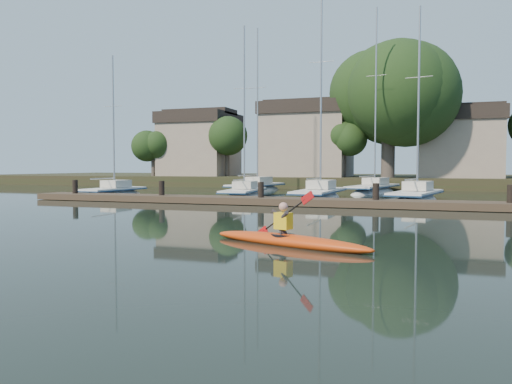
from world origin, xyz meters
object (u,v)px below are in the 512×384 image
(sailboat_5, at_px, (256,193))
(sailboat_3, at_px, (416,204))
(kayak, at_px, (287,238))
(sailboat_2, at_px, (319,202))
(sailboat_1, at_px, (244,200))
(sailboat_0, at_px, (113,199))
(dock, at_px, (316,202))
(sailboat_6, at_px, (373,195))

(sailboat_5, bearing_deg, sailboat_3, -24.85)
(sailboat_3, bearing_deg, kayak, -87.60)
(sailboat_2, bearing_deg, kayak, -79.18)
(sailboat_1, height_order, sailboat_5, sailboat_5)
(kayak, relative_size, sailboat_5, 0.33)
(kayak, height_order, sailboat_0, sailboat_0)
(dock, height_order, sailboat_3, sailboat_3)
(sailboat_0, height_order, sailboat_1, sailboat_1)
(sailboat_2, bearing_deg, sailboat_1, -178.89)
(kayak, bearing_deg, dock, 118.55)
(dock, bearing_deg, sailboat_3, 47.14)
(sailboat_1, relative_size, sailboat_5, 0.85)
(sailboat_2, bearing_deg, sailboat_6, 75.97)
(kayak, xyz_separation_m, sailboat_5, (-9.89, 26.17, -0.37))
(dock, height_order, sailboat_5, sailboat_5)
(sailboat_1, relative_size, sailboat_2, 0.84)
(sailboat_0, bearing_deg, sailboat_2, 7.03)
(dock, height_order, sailboat_6, sailboat_6)
(kayak, xyz_separation_m, sailboat_3, (2.78, 17.97, -0.37))
(dock, distance_m, sailboat_3, 7.05)
(sailboat_1, bearing_deg, sailboat_3, -7.03)
(sailboat_1, bearing_deg, sailboat_6, 42.47)
(sailboat_2, relative_size, sailboat_3, 1.16)
(sailboat_5, xyz_separation_m, sailboat_6, (9.37, 0.45, 0.00))
(sailboat_1, bearing_deg, kayak, -72.78)
(dock, xyz_separation_m, sailboat_1, (-5.94, 5.25, -0.37))
(sailboat_1, xyz_separation_m, sailboat_3, (10.74, -0.09, -0.02))
(dock, xyz_separation_m, sailboat_5, (-7.88, 13.37, -0.38))
(dock, bearing_deg, kayak, -81.07)
(sailboat_2, height_order, sailboat_5, sailboat_2)
(sailboat_3, relative_size, sailboat_5, 0.86)
(sailboat_0, xyz_separation_m, sailboat_5, (7.06, 9.61, -0.01))
(sailboat_1, bearing_deg, sailboat_0, -177.18)
(kayak, distance_m, sailboat_2, 18.25)
(sailboat_6, bearing_deg, sailboat_1, -119.54)
(sailboat_5, bearing_deg, dock, -51.40)
(kayak, bearing_deg, sailboat_1, 133.40)
(sailboat_2, distance_m, sailboat_6, 8.94)
(dock, bearing_deg, sailboat_5, 120.52)
(sailboat_1, xyz_separation_m, sailboat_5, (-1.94, 8.12, -0.01))
(sailboat_0, bearing_deg, sailboat_6, 32.62)
(sailboat_0, bearing_deg, sailboat_1, 10.54)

